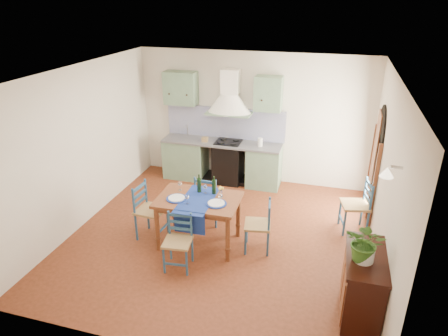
{
  "coord_description": "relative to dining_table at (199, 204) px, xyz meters",
  "views": [
    {
      "loc": [
        1.69,
        -5.6,
        3.87
      ],
      "look_at": [
        -0.01,
        0.3,
        1.17
      ],
      "focal_mm": 32.0,
      "sensor_mm": 36.0,
      "label": 1
    }
  ],
  "objects": [
    {
      "name": "sideboard",
      "position": [
        2.53,
        -0.99,
        -0.24
      ],
      "size": [
        0.5,
        1.05,
        0.94
      ],
      "color": "black",
      "rests_on": "ground"
    },
    {
      "name": "chair_left",
      "position": [
        -0.88,
        -0.03,
        -0.24
      ],
      "size": [
        0.49,
        0.49,
        0.98
      ],
      "color": "navy",
      "rests_on": "ground"
    },
    {
      "name": "chair_near",
      "position": [
        -0.1,
        -0.67,
        -0.29
      ],
      "size": [
        0.45,
        0.45,
        0.87
      ],
      "color": "navy",
      "rests_on": "ground"
    },
    {
      "name": "dining_table",
      "position": [
        0.0,
        0.0,
        0.0
      ],
      "size": [
        1.34,
        1.01,
        1.16
      ],
      "color": "brown",
      "rests_on": "ground"
    },
    {
      "name": "back_wall",
      "position": [
        -0.2,
        2.56,
        0.31
      ],
      "size": [
        5.0,
        0.96,
        2.8
      ],
      "color": "beige",
      "rests_on": "ground"
    },
    {
      "name": "chair_spare",
      "position": [
        2.5,
        1.13,
        -0.25
      ],
      "size": [
        0.54,
        0.54,
        0.96
      ],
      "color": "navy",
      "rests_on": "ground"
    },
    {
      "name": "chair_far",
      "position": [
        -0.06,
        0.69,
        -0.25
      ],
      "size": [
        0.45,
        0.45,
        0.95
      ],
      "color": "navy",
      "rests_on": "ground"
    },
    {
      "name": "chair_right",
      "position": [
        0.99,
        0.1,
        -0.29
      ],
      "size": [
        0.47,
        0.47,
        0.88
      ],
      "color": "navy",
      "rests_on": "ground"
    },
    {
      "name": "floor",
      "position": [
        0.27,
        0.27,
        -0.74
      ],
      "size": [
        5.0,
        5.0,
        0.0
      ],
      "primitive_type": "plane",
      "color": "#4A2110",
      "rests_on": "ground"
    },
    {
      "name": "left_wall",
      "position": [
        -2.23,
        0.27,
        0.66
      ],
      "size": [
        0.04,
        5.0,
        2.8
      ],
      "primitive_type": "cube",
      "color": "beige",
      "rests_on": "ground"
    },
    {
      "name": "right_wall",
      "position": [
        2.76,
        0.55,
        0.59
      ],
      "size": [
        0.26,
        5.0,
        2.8
      ],
      "color": "beige",
      "rests_on": "ground"
    },
    {
      "name": "potted_plant",
      "position": [
        2.47,
        -1.1,
        0.44
      ],
      "size": [
        0.54,
        0.49,
        0.5
      ],
      "primitive_type": "imported",
      "rotation": [
        0.0,
        0.0,
        -0.25
      ],
      "color": "#315E1D",
      "rests_on": "sideboard"
    },
    {
      "name": "ceiling",
      "position": [
        0.27,
        0.27,
        2.06
      ],
      "size": [
        5.0,
        5.0,
        0.01
      ],
      "primitive_type": "cube",
      "color": "silver",
      "rests_on": "back_wall"
    }
  ]
}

